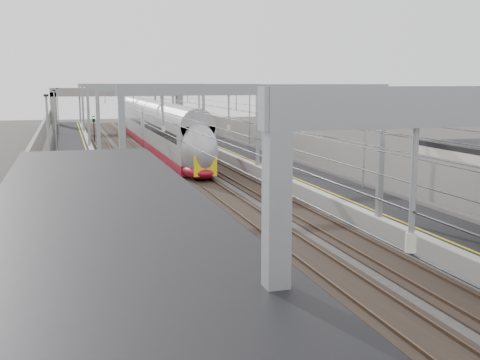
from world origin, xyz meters
TOP-DOWN VIEW (x-y plane):
  - platform_left at (-8.00, 45.00)m, footprint 4.00×120.00m
  - platform_right at (8.00, 45.00)m, footprint 4.00×120.00m
  - tracks at (0.00, 45.00)m, footprint 11.40×140.00m
  - overhead_line at (0.00, 51.62)m, footprint 13.00×140.00m
  - canopy_left at (-8.02, 2.99)m, footprint 4.40×30.00m
  - overbridge at (0.00, 100.00)m, footprint 22.00×2.20m
  - wall_left at (-11.20, 45.00)m, footprint 0.30×120.00m
  - wall_right at (11.20, 45.00)m, footprint 0.30×120.00m
  - train at (1.50, 64.38)m, footprint 2.86×52.20m
  - signal_green at (-5.20, 75.47)m, footprint 0.32×0.32m
  - signal_red_near at (3.20, 72.04)m, footprint 0.32×0.32m
  - signal_red_far at (5.40, 73.29)m, footprint 0.32×0.32m

SIDE VIEW (x-z plane):
  - tracks at x=0.00m, z-range -0.05..0.15m
  - platform_left at x=-8.00m, z-range 0.00..1.00m
  - platform_right at x=8.00m, z-range 0.00..1.00m
  - wall_left at x=-11.20m, z-range 0.00..3.20m
  - wall_right at x=11.20m, z-range 0.00..3.20m
  - train at x=1.50m, z-range -0.05..4.47m
  - signal_green at x=-5.20m, z-range 0.68..4.15m
  - signal_red_near at x=3.20m, z-range 0.68..4.15m
  - signal_red_far at x=5.40m, z-range 0.68..4.15m
  - canopy_left at x=-8.02m, z-range 2.97..7.21m
  - overbridge at x=0.00m, z-range 1.86..8.76m
  - overhead_line at x=0.00m, z-range 2.84..9.44m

